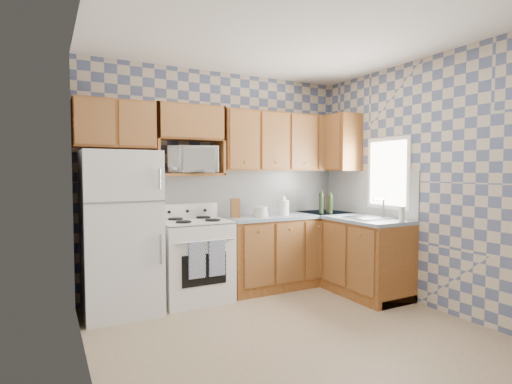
# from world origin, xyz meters

# --- Properties ---
(floor) EXTENTS (3.40, 3.40, 0.00)m
(floor) POSITION_xyz_m (0.00, 0.00, 0.00)
(floor) COLOR #8A7157
(floor) RESTS_ON ground
(back_wall) EXTENTS (3.40, 0.02, 2.70)m
(back_wall) POSITION_xyz_m (0.00, 1.60, 1.35)
(back_wall) COLOR slate
(back_wall) RESTS_ON ground
(right_wall) EXTENTS (0.02, 3.20, 2.70)m
(right_wall) POSITION_xyz_m (1.70, 0.00, 1.35)
(right_wall) COLOR slate
(right_wall) RESTS_ON ground
(backsplash_back) EXTENTS (2.60, 0.02, 0.56)m
(backsplash_back) POSITION_xyz_m (0.40, 1.59, 1.20)
(backsplash_back) COLOR white
(backsplash_back) RESTS_ON back_wall
(backsplash_right) EXTENTS (0.02, 1.60, 0.56)m
(backsplash_right) POSITION_xyz_m (1.69, 0.80, 1.20)
(backsplash_right) COLOR white
(backsplash_right) RESTS_ON right_wall
(refrigerator) EXTENTS (0.75, 0.70, 1.68)m
(refrigerator) POSITION_xyz_m (-1.27, 1.25, 0.84)
(refrigerator) COLOR white
(refrigerator) RESTS_ON floor
(stove_body) EXTENTS (0.76, 0.65, 0.90)m
(stove_body) POSITION_xyz_m (-0.47, 1.28, 0.45)
(stove_body) COLOR white
(stove_body) RESTS_ON floor
(cooktop) EXTENTS (0.76, 0.65, 0.02)m
(cooktop) POSITION_xyz_m (-0.47, 1.28, 0.91)
(cooktop) COLOR silver
(cooktop) RESTS_ON stove_body
(backguard) EXTENTS (0.76, 0.08, 0.17)m
(backguard) POSITION_xyz_m (-0.47, 1.55, 1.00)
(backguard) COLOR white
(backguard) RESTS_ON cooktop
(dish_towel_left) EXTENTS (0.18, 0.02, 0.39)m
(dish_towel_left) POSITION_xyz_m (-0.56, 0.93, 0.54)
(dish_towel_left) COLOR navy
(dish_towel_left) RESTS_ON stove_body
(dish_towel_right) EXTENTS (0.18, 0.02, 0.39)m
(dish_towel_right) POSITION_xyz_m (-0.33, 0.93, 0.54)
(dish_towel_right) COLOR navy
(dish_towel_right) RESTS_ON stove_body
(base_cabinets_back) EXTENTS (1.75, 0.60, 0.88)m
(base_cabinets_back) POSITION_xyz_m (0.82, 1.30, 0.44)
(base_cabinets_back) COLOR brown
(base_cabinets_back) RESTS_ON floor
(base_cabinets_right) EXTENTS (0.60, 1.60, 0.88)m
(base_cabinets_right) POSITION_xyz_m (1.40, 0.80, 0.44)
(base_cabinets_right) COLOR brown
(base_cabinets_right) RESTS_ON floor
(countertop_back) EXTENTS (1.77, 0.63, 0.04)m
(countertop_back) POSITION_xyz_m (0.82, 1.30, 0.90)
(countertop_back) COLOR gray
(countertop_back) RESTS_ON base_cabinets_back
(countertop_right) EXTENTS (0.63, 1.60, 0.04)m
(countertop_right) POSITION_xyz_m (1.40, 0.80, 0.90)
(countertop_right) COLOR gray
(countertop_right) RESTS_ON base_cabinets_right
(upper_cabinets_back) EXTENTS (1.75, 0.33, 0.74)m
(upper_cabinets_back) POSITION_xyz_m (0.82, 1.44, 1.85)
(upper_cabinets_back) COLOR brown
(upper_cabinets_back) RESTS_ON back_wall
(upper_cabinets_fridge) EXTENTS (0.82, 0.33, 0.50)m
(upper_cabinets_fridge) POSITION_xyz_m (-1.29, 1.44, 1.97)
(upper_cabinets_fridge) COLOR brown
(upper_cabinets_fridge) RESTS_ON back_wall
(upper_cabinets_right) EXTENTS (0.33, 0.70, 0.74)m
(upper_cabinets_right) POSITION_xyz_m (1.53, 1.25, 1.85)
(upper_cabinets_right) COLOR brown
(upper_cabinets_right) RESTS_ON right_wall
(microwave_shelf) EXTENTS (0.80, 0.33, 0.03)m
(microwave_shelf) POSITION_xyz_m (-0.47, 1.44, 1.44)
(microwave_shelf) COLOR brown
(microwave_shelf) RESTS_ON back_wall
(microwave) EXTENTS (0.66, 0.54, 0.31)m
(microwave) POSITION_xyz_m (-0.42, 1.41, 1.61)
(microwave) COLOR white
(microwave) RESTS_ON microwave_shelf
(sink) EXTENTS (0.48, 0.40, 0.03)m
(sink) POSITION_xyz_m (1.40, 0.45, 0.93)
(sink) COLOR #B7B7BC
(sink) RESTS_ON countertop_right
(window) EXTENTS (0.02, 0.66, 0.86)m
(window) POSITION_xyz_m (1.69, 0.45, 1.45)
(window) COLOR white
(window) RESTS_ON right_wall
(bottle_0) EXTENTS (0.06, 0.06, 0.27)m
(bottle_0) POSITION_xyz_m (1.21, 1.13, 1.06)
(bottle_0) COLOR black
(bottle_0) RESTS_ON countertop_back
(bottle_1) EXTENTS (0.06, 0.06, 0.25)m
(bottle_1) POSITION_xyz_m (1.31, 1.07, 1.05)
(bottle_1) COLOR black
(bottle_1) RESTS_ON countertop_back
(bottle_2) EXTENTS (0.06, 0.06, 0.24)m
(bottle_2) POSITION_xyz_m (1.36, 1.17, 1.04)
(bottle_2) COLOR #533811
(bottle_2) RESTS_ON countertop_back
(knife_block) EXTENTS (0.13, 0.13, 0.23)m
(knife_block) POSITION_xyz_m (0.05, 1.28, 1.03)
(knife_block) COLOR brown
(knife_block) RESTS_ON countertop_back
(electric_kettle) EXTENTS (0.15, 0.15, 0.19)m
(electric_kettle) POSITION_xyz_m (0.67, 1.20, 1.02)
(electric_kettle) COLOR white
(electric_kettle) RESTS_ON countertop_back
(food_containers) EXTENTS (0.18, 0.18, 0.12)m
(food_containers) POSITION_xyz_m (0.35, 1.21, 0.98)
(food_containers) COLOR beige
(food_containers) RESTS_ON countertop_back
(soap_bottle) EXTENTS (0.06, 0.06, 0.17)m
(soap_bottle) POSITION_xyz_m (1.48, 0.05, 1.01)
(soap_bottle) COLOR beige
(soap_bottle) RESTS_ON countertop_right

